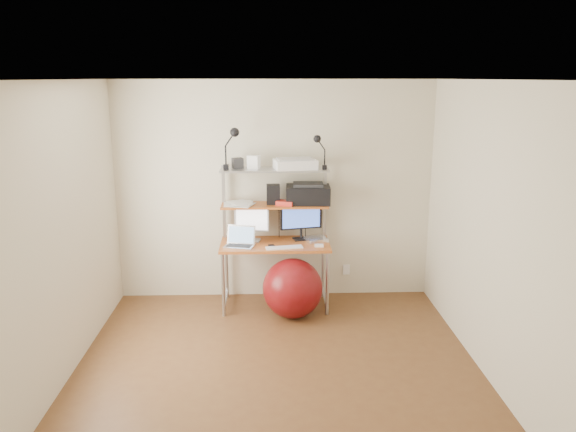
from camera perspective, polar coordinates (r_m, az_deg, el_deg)
name	(u,v)px	position (r m, az deg, el deg)	size (l,w,h in m)	color
room	(277,234)	(4.67, -1.13, -1.85)	(3.60, 3.60, 3.60)	brown
computer_desk	(275,223)	(6.19, -1.35, -0.70)	(1.20, 0.60, 1.57)	#BD6024
wall_outlet	(346,270)	(6.72, 5.95, -5.44)	(0.08, 0.01, 0.12)	white
monitor_silver	(252,221)	(6.24, -3.70, -0.48)	(0.39, 0.17, 0.43)	#B5B6BA
monitor_black	(301,219)	(6.28, 1.35, -0.26)	(0.47, 0.17, 0.48)	black
laptop	(240,242)	(6.10, -4.87, -2.62)	(0.36, 0.32, 0.27)	silver
keyboard	(284,248)	(6.01, -0.38, -3.22)	(0.40, 0.11, 0.01)	white
mouse	(319,246)	(6.07, 3.18, -3.01)	(0.09, 0.06, 0.03)	white
mac_mini	(316,239)	(6.27, 2.84, -2.37)	(0.22, 0.22, 0.04)	silver
phone	(272,246)	(6.07, -1.67, -3.07)	(0.06, 0.12, 0.01)	black
printer	(308,194)	(6.24, 2.04, 2.27)	(0.50, 0.35, 0.23)	black
nas_cube	(273,194)	(6.21, -1.51, 2.22)	(0.15, 0.15, 0.22)	black
red_box	(285,203)	(6.15, -0.27, 1.33)	(0.19, 0.12, 0.05)	red
scanner	(295,164)	(6.11, 0.73, 5.34)	(0.49, 0.36, 0.12)	white
box_white	(254,162)	(6.13, -3.50, 5.49)	(0.12, 0.10, 0.14)	white
box_grey	(238,163)	(6.18, -5.15, 5.38)	(0.11, 0.11, 0.11)	#2A2A2C
clip_lamp_left	(233,139)	(6.04, -5.63, 7.78)	(0.18, 0.10, 0.45)	black
clip_lamp_right	(319,144)	(6.04, 3.14, 7.28)	(0.15, 0.08, 0.37)	black
exercise_ball	(293,288)	(6.05, 0.47, -7.35)	(0.64, 0.64, 0.64)	maroon
paper_stack	(240,203)	(6.22, -4.89, 1.28)	(0.37, 0.40, 0.02)	white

